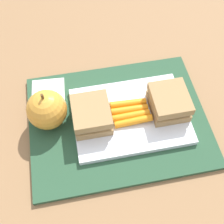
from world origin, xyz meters
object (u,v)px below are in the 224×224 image
sandwich_half_left (169,102)px  sandwich_half_right (91,115)px  carrot_sticks_bundle (130,112)px  apple (47,110)px  food_tray (130,116)px  paper_napkin (48,92)px

sandwich_half_left → sandwich_half_right: size_ratio=1.00×
carrot_sticks_bundle → apple: bearing=-8.6°
carrot_sticks_bundle → sandwich_half_left: bearing=179.9°
food_tray → paper_napkin: size_ratio=3.29×
food_tray → paper_napkin: food_tray is taller
food_tray → carrot_sticks_bundle: carrot_sticks_bundle is taller
food_tray → sandwich_half_left: (-0.08, 0.00, 0.03)m
food_tray → paper_napkin: bearing=-30.5°
food_tray → sandwich_half_right: sandwich_half_right is taller
apple → paper_napkin: bearing=-90.8°
sandwich_half_right → carrot_sticks_bundle: (-0.08, -0.00, -0.01)m
sandwich_half_left → carrot_sticks_bundle: sandwich_half_left is taller
paper_napkin → sandwich_half_left: bearing=158.4°
food_tray → apple: apple is taller
sandwich_half_right → apple: size_ratio=0.89×
apple → paper_napkin: 0.08m
sandwich_half_left → paper_napkin: size_ratio=1.14×
apple → carrot_sticks_bundle: bearing=171.4°
food_tray → sandwich_half_right: (0.08, 0.00, 0.03)m
sandwich_half_left → apple: bearing=-5.8°
carrot_sticks_bundle → apple: 0.16m
sandwich_half_right → paper_napkin: bearing=-49.0°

